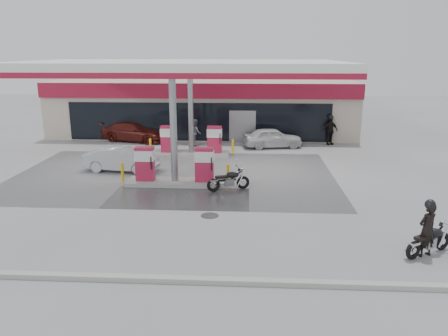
% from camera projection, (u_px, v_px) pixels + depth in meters
% --- Properties ---
extents(ground, '(90.00, 90.00, 0.00)m').
position_uv_depth(ground, '(167.00, 198.00, 18.69)').
color(ground, gray).
rests_on(ground, ground).
extents(wet_patch, '(6.00, 3.00, 0.00)m').
position_uv_depth(wet_patch, '(179.00, 198.00, 18.67)').
color(wet_patch, '#4C4C4F').
rests_on(wet_patch, ground).
extents(drain_cover, '(0.70, 0.70, 0.01)m').
position_uv_depth(drain_cover, '(210.00, 216.00, 16.65)').
color(drain_cover, '#38383A').
rests_on(drain_cover, ground).
extents(kerb, '(28.00, 0.25, 0.15)m').
position_uv_depth(kerb, '(121.00, 278.00, 11.92)').
color(kerb, gray).
rests_on(kerb, ground).
extents(store_building, '(22.00, 8.22, 4.00)m').
position_uv_depth(store_building, '(205.00, 106.00, 33.54)').
color(store_building, '#BEB19F').
rests_on(store_building, ground).
extents(canopy, '(16.00, 10.02, 5.51)m').
position_uv_depth(canopy, '(182.00, 68.00, 22.15)').
color(canopy, silver).
rests_on(canopy, ground).
extents(pump_island_near, '(5.14, 1.30, 1.78)m').
position_uv_depth(pump_island_near, '(175.00, 170.00, 20.44)').
color(pump_island_near, '#9E9E99').
rests_on(pump_island_near, ground).
extents(pump_island_far, '(5.14, 1.30, 1.78)m').
position_uv_depth(pump_island_far, '(191.00, 144.00, 26.23)').
color(pump_island_far, '#9E9E99').
rests_on(pump_island_far, ground).
extents(main_motorcycle, '(1.73, 1.16, 1.01)m').
position_uv_depth(main_motorcycle, '(429.00, 241.00, 13.38)').
color(main_motorcycle, black).
rests_on(main_motorcycle, ground).
extents(biker_main, '(0.74, 0.65, 1.71)m').
position_uv_depth(biker_main, '(427.00, 230.00, 13.19)').
color(biker_main, black).
rests_on(biker_main, ground).
extents(parked_motorcycle, '(1.93, 0.95, 1.03)m').
position_uv_depth(parked_motorcycle, '(229.00, 180.00, 19.61)').
color(parked_motorcycle, black).
rests_on(parked_motorcycle, ground).
extents(sedan_white, '(4.02, 2.23, 1.29)m').
position_uv_depth(sedan_white, '(273.00, 138.00, 28.35)').
color(sedan_white, silver).
rests_on(sedan_white, ground).
extents(attendant, '(0.96, 1.05, 1.76)m').
position_uv_depth(attendant, '(195.00, 132.00, 28.89)').
color(attendant, slate).
rests_on(attendant, ground).
extents(hatchback_silver, '(3.98, 1.80, 1.27)m').
position_uv_depth(hatchback_silver, '(122.00, 159.00, 22.76)').
color(hatchback_silver, '#B5B8BE').
rests_on(hatchback_silver, ground).
extents(parked_car_left, '(5.01, 3.03, 1.36)m').
position_uv_depth(parked_car_left, '(135.00, 132.00, 30.34)').
color(parked_car_left, '#4E1511').
rests_on(parked_car_left, ground).
extents(biker_walking, '(1.20, 0.80, 1.90)m').
position_uv_depth(biker_walking, '(330.00, 131.00, 29.14)').
color(biker_walking, black).
rests_on(biker_walking, ground).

